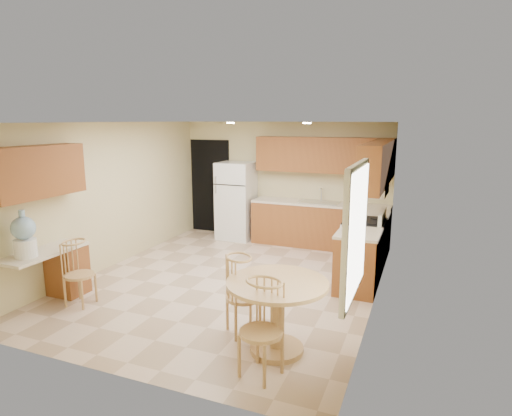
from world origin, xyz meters
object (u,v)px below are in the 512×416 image
at_px(dining_table, 277,306).
at_px(chair_desk, 74,269).
at_px(water_crock, 24,236).
at_px(refrigerator, 236,201).
at_px(stove, 363,246).
at_px(chair_table_a, 240,290).
at_px(chair_table_b, 257,324).

bearing_deg(dining_table, chair_desk, 178.54).
bearing_deg(dining_table, water_crock, -175.57).
distance_m(refrigerator, chair_desk, 4.09).
bearing_deg(refrigerator, water_crock, -103.50).
xyz_separation_m(chair_desk, water_crock, (-0.45, -0.34, 0.50)).
height_order(stove, chair_desk, stove).
distance_m(stove, chair_table_a, 2.93).
height_order(refrigerator, chair_table_a, refrigerator).
xyz_separation_m(stove, chair_table_b, (-0.52, -3.47, 0.13)).
xyz_separation_m(chair_table_b, water_crock, (-3.40, 0.32, 0.46)).
xyz_separation_m(refrigerator, water_crock, (-1.05, -4.37, 0.23)).
bearing_deg(chair_table_a, chair_desk, -132.38).
bearing_deg(refrigerator, dining_table, -60.24).
height_order(chair_table_a, chair_desk, chair_table_a).
height_order(refrigerator, water_crock, refrigerator).
relative_size(chair_table_b, water_crock, 1.56).
distance_m(refrigerator, chair_table_a, 4.37).
xyz_separation_m(dining_table, chair_table_b, (-0.00, -0.58, 0.06)).
bearing_deg(chair_table_a, dining_table, 28.57).
xyz_separation_m(refrigerator, chair_table_b, (2.35, -4.69, -0.23)).
height_order(stove, dining_table, stove).
relative_size(refrigerator, water_crock, 2.64).
bearing_deg(chair_table_b, chair_desk, 2.41).
bearing_deg(chair_table_b, refrigerator, -48.41).
bearing_deg(chair_desk, stove, 125.03).
height_order(dining_table, chair_table_a, chair_table_a).
relative_size(refrigerator, dining_table, 1.49).
relative_size(dining_table, water_crock, 1.77).
relative_size(stove, chair_table_a, 1.13).
distance_m(dining_table, water_crock, 3.45).
relative_size(stove, chair_table_b, 1.11).
bearing_deg(dining_table, refrigerator, 119.76).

